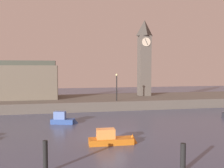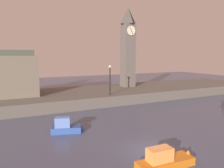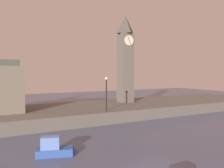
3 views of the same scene
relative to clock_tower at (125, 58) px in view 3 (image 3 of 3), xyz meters
The scene contains 4 objects.
far_embankment 13.20m from the clock_tower, behind, with size 70.00×12.00×1.50m, color #5B544C.
clock_tower is the anchor object (origin of this frame).
streetlamp 10.51m from the clock_tower, 135.47° to the right, with size 0.36×0.36×4.28m.
boat_tour_blue 22.60m from the clock_tower, 135.37° to the right, with size 3.47×1.89×1.53m.
Camera 3 is at (-8.86, -10.36, 6.35)m, focal length 36.57 mm.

